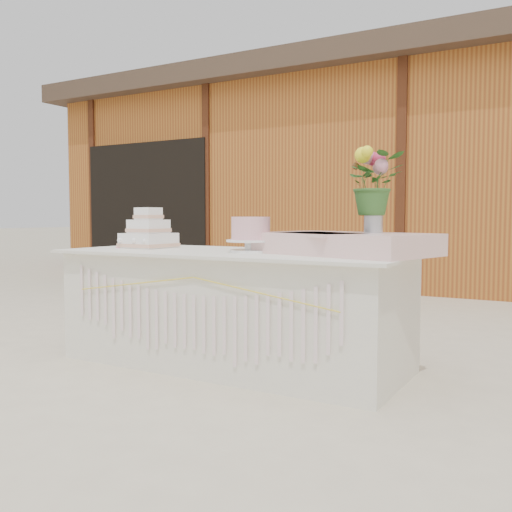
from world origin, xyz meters
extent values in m
plane|color=beige|center=(0.00, 0.00, 0.00)|extent=(80.00, 80.00, 0.00)
cube|color=#A16221|center=(0.00, 6.00, 1.50)|extent=(12.00, 4.00, 3.00)
cube|color=#3E2E22|center=(0.00, 6.00, 3.15)|extent=(12.60, 4.60, 0.30)
cube|color=black|center=(-4.20, 3.98, 1.10)|extent=(2.40, 0.08, 2.20)
cube|color=silver|center=(0.00, 0.00, 0.38)|extent=(2.28, 0.88, 0.75)
cube|color=silver|center=(0.00, 0.00, 0.76)|extent=(2.40, 1.00, 0.02)
cube|color=white|center=(-0.77, 0.04, 0.82)|extent=(0.34, 0.34, 0.11)
cube|color=#EAB193|center=(-0.77, 0.04, 0.79)|extent=(0.35, 0.35, 0.02)
cube|color=white|center=(-0.77, 0.04, 0.93)|extent=(0.24, 0.24, 0.10)
cube|color=#EAB193|center=(-0.77, 0.04, 0.90)|extent=(0.26, 0.26, 0.02)
cube|color=white|center=(-0.77, 0.04, 1.02)|extent=(0.16, 0.16, 0.09)
cube|color=#EAB193|center=(-0.77, 0.04, 1.00)|extent=(0.17, 0.17, 0.02)
cylinder|color=white|center=(0.16, -0.04, 0.78)|extent=(0.27, 0.27, 0.02)
cylinder|color=white|center=(0.16, -0.04, 0.81)|extent=(0.08, 0.08, 0.05)
cylinder|color=white|center=(0.16, -0.04, 0.85)|extent=(0.32, 0.32, 0.01)
cylinder|color=#F5B0B4|center=(0.16, -0.04, 0.93)|extent=(0.25, 0.25, 0.15)
cube|color=beige|center=(0.76, 0.08, 0.84)|extent=(1.17, 0.87, 0.13)
cylinder|color=silver|center=(0.92, 0.14, 0.98)|extent=(0.11, 0.11, 0.16)
imported|color=#316126|center=(0.92, 0.14, 1.25)|extent=(0.45, 0.45, 0.38)
camera|label=1|loc=(2.03, -3.23, 1.00)|focal=40.00mm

